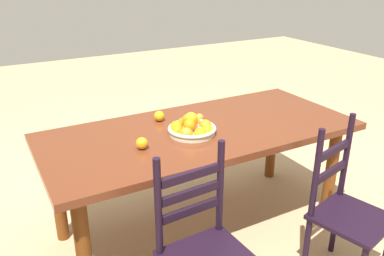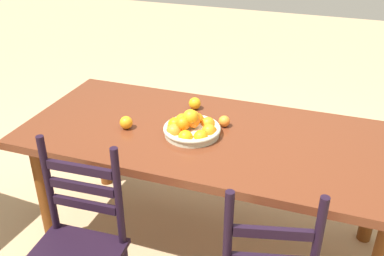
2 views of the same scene
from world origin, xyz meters
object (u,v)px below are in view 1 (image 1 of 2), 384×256
Objects in this scene: dining_table at (201,141)px; orange_loose_1 at (142,143)px; orange_loose_0 at (199,118)px; orange_loose_2 at (159,116)px; chair_near_window at (205,253)px; chair_by_cabinet at (346,213)px; fruit_bowl at (191,128)px.

dining_table is 0.49m from orange_loose_1.
dining_table is 32.66× the size of orange_loose_0.
orange_loose_2 is (0.23, -0.16, 0.00)m from orange_loose_0.
orange_loose_0 is at bearing 58.80° from chair_near_window.
chair_by_cabinet is at bearing 121.87° from orange_loose_2.
orange_loose_1 is (0.36, 0.06, -0.01)m from fruit_bowl.
orange_loose_2 is (0.19, -0.26, 0.13)m from dining_table.
dining_table is at bearing 126.18° from orange_loose_2.
orange_loose_0 is 0.55m from orange_loose_1.
dining_table is 6.71× the size of fruit_bowl.
chair_by_cabinet is at bearing -7.57° from chair_near_window.
chair_by_cabinet is at bearing 126.99° from fruit_bowl.
orange_loose_0 is (0.45, -0.93, 0.36)m from chair_by_cabinet.
chair_near_window reaches higher than orange_loose_1.
orange_loose_0 is (-0.46, -0.86, 0.34)m from chair_near_window.
chair_by_cabinet reaches higher than orange_loose_0.
dining_table is 0.17m from orange_loose_0.
chair_by_cabinet reaches higher than fruit_bowl.
orange_loose_2 is (-0.28, -0.36, 0.00)m from orange_loose_1.
orange_loose_1 is (0.51, 0.20, 0.00)m from orange_loose_0.
chair_by_cabinet is 1.34m from orange_loose_2.
dining_table is 28.85× the size of orange_loose_2.
orange_loose_1 reaches higher than dining_table.
chair_near_window is 0.86m from fruit_bowl.
chair_by_cabinet is 13.53× the size of orange_loose_2.
orange_loose_2 is (-0.23, -1.02, 0.34)m from chair_near_window.
orange_loose_1 is (0.96, -0.73, 0.36)m from chair_by_cabinet.
orange_loose_0 is at bearing -158.12° from orange_loose_1.
chair_near_window is at bearing 161.60° from chair_by_cabinet.
chair_near_window is at bearing 93.94° from orange_loose_1.
chair_near_window is (0.42, 0.76, -0.21)m from dining_table.
dining_table is 1.00m from chair_by_cabinet.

